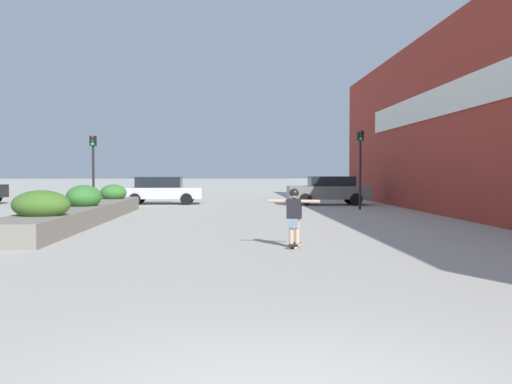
# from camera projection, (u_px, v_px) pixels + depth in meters

# --- Properties ---
(building_wall_right) EXTENTS (0.67, 40.38, 7.81)m
(building_wall_right) POSITION_uv_depth(u_px,v_px,m) (474.00, 112.00, 20.47)
(building_wall_right) COLOR maroon
(building_wall_right) RESTS_ON ground_plane
(planter_box) EXTENTS (1.60, 14.24, 1.31)m
(planter_box) POSITION_uv_depth(u_px,v_px,m) (82.00, 211.00, 19.64)
(planter_box) COLOR slate
(planter_box) RESTS_ON ground_plane
(skateboard) EXTENTS (0.40, 0.71, 0.09)m
(skateboard) POSITION_uv_depth(u_px,v_px,m) (294.00, 245.00, 13.20)
(skateboard) COLOR black
(skateboard) RESTS_ON ground_plane
(skateboarder) EXTENTS (1.17, 0.43, 1.29)m
(skateboarder) POSITION_uv_depth(u_px,v_px,m) (294.00, 210.00, 13.17)
(skateboarder) COLOR tan
(skateboarder) RESTS_ON skateboard
(car_leftmost) EXTENTS (4.40, 1.90, 1.49)m
(car_leftmost) POSITION_uv_depth(u_px,v_px,m) (161.00, 190.00, 31.12)
(car_leftmost) COLOR #BCBCC1
(car_leftmost) RESTS_ON ground_plane
(car_center_left) EXTENTS (4.30, 1.84, 1.52)m
(car_center_left) POSITION_uv_depth(u_px,v_px,m) (329.00, 190.00, 30.50)
(car_center_left) COLOR slate
(car_center_left) RESTS_ON ground_plane
(traffic_light_left) EXTENTS (0.28, 0.30, 3.39)m
(traffic_light_left) POSITION_uv_depth(u_px,v_px,m) (93.00, 160.00, 25.75)
(traffic_light_left) COLOR black
(traffic_light_left) RESTS_ON ground_plane
(traffic_light_right) EXTENTS (0.28, 0.30, 3.67)m
(traffic_light_right) POSITION_uv_depth(u_px,v_px,m) (360.00, 156.00, 26.43)
(traffic_light_right) COLOR black
(traffic_light_right) RESTS_ON ground_plane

